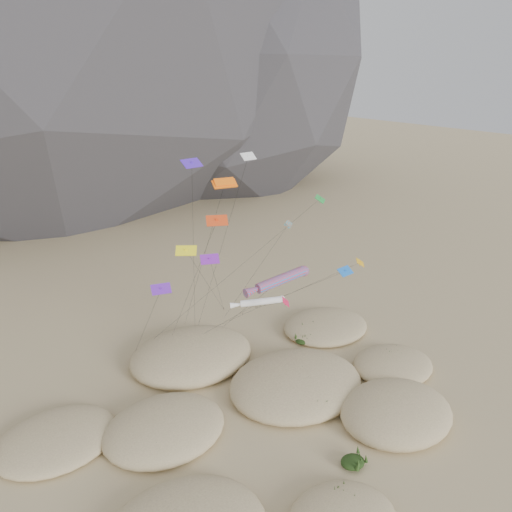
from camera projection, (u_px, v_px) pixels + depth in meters
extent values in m
plane|color=#CCB789|center=(300.00, 425.00, 52.48)|extent=(500.00, 500.00, 0.00)
ellipsoid|color=black|center=(219.00, 57.00, 153.34)|extent=(130.55, 126.41, 100.00)
ellipsoid|color=#CCB789|center=(396.00, 412.00, 53.21)|extent=(12.75, 10.84, 3.66)
ellipsoid|color=#CCB789|center=(164.00, 428.00, 51.00)|extent=(12.75, 10.84, 3.07)
ellipsoid|color=#CCB789|center=(296.00, 384.00, 58.06)|extent=(16.25, 13.81, 3.47)
ellipsoid|color=#CCB789|center=(393.00, 365.00, 62.18)|extent=(10.55, 8.97, 2.23)
ellipsoid|color=#CCB789|center=(192.00, 355.00, 63.70)|extent=(15.91, 13.52, 3.82)
ellipsoid|color=#CCB789|center=(325.00, 326.00, 71.44)|extent=(12.67, 10.77, 2.30)
ellipsoid|color=#CCB789|center=(56.00, 439.00, 49.80)|extent=(12.05, 10.24, 2.19)
ellipsoid|color=black|center=(194.00, 496.00, 42.81)|extent=(2.21, 1.89, 0.66)
ellipsoid|color=black|center=(342.00, 503.00, 42.35)|extent=(2.54, 2.17, 0.76)
ellipsoid|color=black|center=(353.00, 462.00, 46.92)|extent=(2.42, 2.07, 0.72)
ellipsoid|color=black|center=(408.00, 403.00, 54.28)|extent=(3.27, 2.80, 0.98)
ellipsoid|color=black|center=(379.00, 418.00, 52.26)|extent=(2.31, 1.98, 0.69)
ellipsoid|color=black|center=(170.00, 442.00, 48.94)|extent=(3.18, 2.72, 0.96)
ellipsoid|color=black|center=(188.00, 428.00, 51.07)|extent=(1.96, 1.68, 0.59)
ellipsoid|color=black|center=(299.00, 385.00, 57.17)|extent=(2.93, 2.51, 0.88)
ellipsoid|color=black|center=(308.00, 370.00, 60.17)|extent=(3.03, 2.59, 0.91)
ellipsoid|color=black|center=(313.00, 407.00, 53.90)|extent=(2.61, 2.23, 0.78)
ellipsoid|color=black|center=(396.00, 356.00, 63.83)|extent=(2.31, 1.98, 0.69)
ellipsoid|color=black|center=(203.00, 363.00, 61.72)|extent=(2.93, 2.51, 0.88)
ellipsoid|color=black|center=(234.00, 354.00, 63.86)|extent=(2.67, 2.28, 0.80)
ellipsoid|color=black|center=(310.00, 328.00, 70.57)|extent=(2.53, 2.16, 0.76)
ellipsoid|color=black|center=(303.00, 340.00, 67.55)|extent=(2.20, 1.89, 0.66)
ellipsoid|color=black|center=(54.00, 444.00, 49.19)|extent=(2.63, 2.25, 0.79)
ellipsoid|color=black|center=(70.00, 441.00, 49.63)|extent=(2.24, 1.92, 0.67)
cylinder|color=#3F2D1E|center=(177.00, 337.00, 69.38)|extent=(0.08, 0.08, 0.30)
cylinder|color=#3F2D1E|center=(195.00, 335.00, 69.77)|extent=(0.08, 0.08, 0.30)
cylinder|color=#3F2D1E|center=(207.00, 328.00, 71.70)|extent=(0.08, 0.08, 0.30)
cylinder|color=#3F2D1E|center=(224.00, 308.00, 77.48)|extent=(0.08, 0.08, 0.30)
cylinder|color=#3F2D1E|center=(243.00, 314.00, 75.87)|extent=(0.08, 0.08, 0.30)
cylinder|color=#3F2D1E|center=(168.00, 346.00, 66.97)|extent=(0.08, 0.08, 0.30)
cylinder|color=#3F2D1E|center=(256.00, 307.00, 78.05)|extent=(0.08, 0.08, 0.30)
cylinder|color=#3F2D1E|center=(134.00, 355.00, 64.96)|extent=(0.08, 0.08, 0.30)
cylinder|color=#FF1A23|center=(281.00, 279.00, 58.84)|extent=(6.89, 1.27, 1.95)
sphere|color=#FF1A23|center=(304.00, 271.00, 60.53)|extent=(1.31, 1.31, 1.31)
cone|color=#FF1A23|center=(255.00, 289.00, 56.99)|extent=(2.82, 1.13, 1.40)
cylinder|color=black|center=(248.00, 307.00, 65.29)|extent=(1.48, 12.32, 11.84)
cylinder|color=white|center=(261.00, 302.00, 60.28)|extent=(4.85, 3.08, 1.15)
sphere|color=white|center=(282.00, 299.00, 60.48)|extent=(0.84, 0.84, 0.84)
cone|color=white|center=(238.00, 305.00, 60.08)|extent=(2.15, 1.60, 0.86)
cylinder|color=black|center=(218.00, 325.00, 63.70)|extent=(6.74, 9.49, 8.75)
cube|color=orange|center=(225.00, 184.00, 52.72)|extent=(2.77, 1.50, 0.78)
cube|color=orange|center=(225.00, 182.00, 52.65)|extent=(2.34, 1.20, 0.76)
cylinder|color=black|center=(201.00, 265.00, 62.92)|extent=(1.40, 14.60, 23.75)
cube|color=#DC5517|center=(288.00, 225.00, 63.72)|extent=(1.99, 1.85, 0.55)
cube|color=#DC5517|center=(288.00, 223.00, 63.65)|extent=(1.66, 1.54, 0.54)
cylinder|color=black|center=(254.00, 275.00, 69.40)|extent=(4.03, 9.96, 16.43)
cube|color=#179631|center=(320.00, 199.00, 65.35)|extent=(2.40, 2.31, 0.75)
cube|color=#179631|center=(320.00, 200.00, 65.40)|extent=(0.32, 0.32, 0.75)
cylinder|color=black|center=(227.00, 277.00, 65.17)|extent=(24.42, 7.54, 19.07)
cube|color=silver|center=(248.00, 156.00, 58.88)|extent=(1.95, 1.08, 0.80)
cube|color=silver|center=(248.00, 158.00, 58.93)|extent=(0.25, 0.29, 0.63)
cylinder|color=black|center=(220.00, 254.00, 64.34)|extent=(5.15, 6.03, 25.37)
cube|color=blue|center=(345.00, 271.00, 59.39)|extent=(2.11, 1.28, 0.75)
cube|color=blue|center=(345.00, 272.00, 59.44)|extent=(0.26, 0.25, 0.69)
cylinder|color=black|center=(294.00, 292.00, 68.74)|extent=(0.19, 18.64, 12.49)
cube|color=red|center=(217.00, 220.00, 51.60)|extent=(2.50, 1.95, 0.88)
cube|color=red|center=(217.00, 222.00, 51.66)|extent=(0.35, 0.36, 0.76)
cylinder|color=black|center=(189.00, 292.00, 59.31)|extent=(1.55, 11.67, 20.38)
cube|color=yellow|center=(186.00, 251.00, 49.67)|extent=(2.36, 2.08, 0.74)
cube|color=yellow|center=(186.00, 252.00, 49.72)|extent=(0.32, 0.30, 0.72)
cylinder|color=black|center=(209.00, 286.00, 63.59)|extent=(14.59, 17.80, 18.14)
cube|color=#F2AA0C|center=(360.00, 262.00, 63.98)|extent=(1.92, 1.99, 0.62)
cube|color=#F2AA0C|center=(360.00, 263.00, 64.04)|extent=(0.27, 0.27, 0.62)
cylinder|color=black|center=(274.00, 301.00, 66.90)|extent=(17.07, 13.88, 11.78)
cube|color=#EA1647|center=(286.00, 302.00, 55.92)|extent=(1.49, 1.71, 0.66)
cube|color=#EA1647|center=(286.00, 303.00, 55.98)|extent=(0.29, 0.28, 0.52)
cylinder|color=black|center=(268.00, 305.00, 67.00)|extent=(8.40, 18.15, 10.61)
cube|color=#631FB7|center=(161.00, 289.00, 48.09)|extent=(2.07, 1.40, 0.76)
cube|color=#631FB7|center=(161.00, 290.00, 48.14)|extent=(0.28, 0.29, 0.64)
cylinder|color=black|center=(145.00, 327.00, 56.54)|extent=(1.41, 14.00, 15.23)
cube|color=#4621C1|center=(192.00, 163.00, 50.01)|extent=(2.23, 1.38, 0.78)
cube|color=#4621C1|center=(192.00, 165.00, 50.06)|extent=(0.28, 0.26, 0.72)
cylinder|color=black|center=(194.00, 264.00, 59.91)|extent=(4.68, 10.44, 26.22)
cube|color=purple|center=(210.00, 259.00, 49.19)|extent=(2.07, 1.53, 0.76)
cube|color=purple|center=(210.00, 261.00, 49.25)|extent=(0.30, 0.31, 0.63)
cylinder|color=black|center=(218.00, 290.00, 63.35)|extent=(13.03, 19.77, 17.52)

